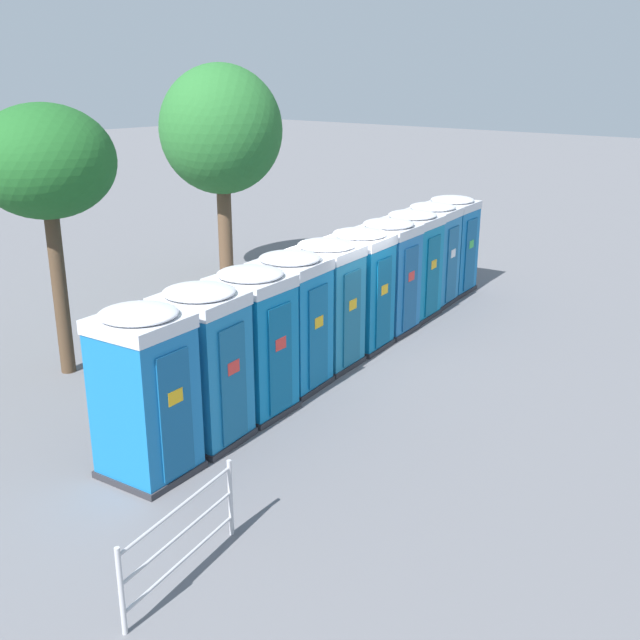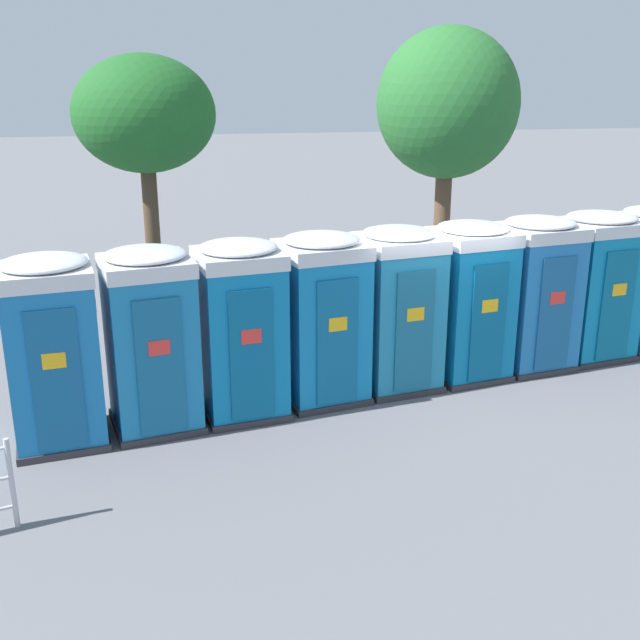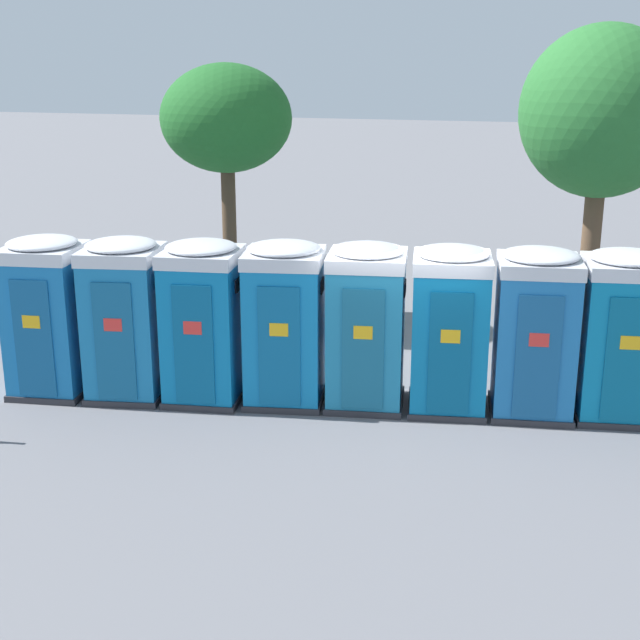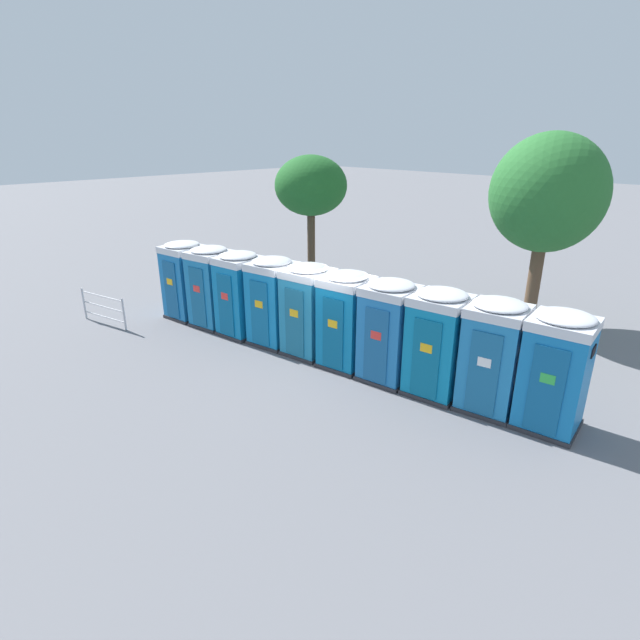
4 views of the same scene
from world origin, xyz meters
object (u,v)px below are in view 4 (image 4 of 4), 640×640
(portapotty_5, at_px, (346,320))
(portapotty_9, at_px, (555,371))
(portapotty_4, at_px, (308,310))
(event_barrier, at_px, (103,308))
(portapotty_8, at_px, (493,356))
(portapotty_2, at_px, (240,294))
(street_tree_1, at_px, (311,187))
(portapotty_6, at_px, (389,331))
(portapotty_0, at_px, (185,280))
(street_tree_0, at_px, (548,194))
(portapotty_7, at_px, (438,343))
(portapotty_3, at_px, (273,301))
(portapotty_1, at_px, (211,286))

(portapotty_5, relative_size, portapotty_9, 1.00)
(portapotty_4, distance_m, event_barrier, 6.99)
(portapotty_5, bearing_deg, event_barrier, -156.43)
(portapotty_8, xyz_separation_m, event_barrier, (-11.19, -3.89, -0.72))
(portapotty_2, bearing_deg, event_barrier, -144.81)
(portapotty_4, xyz_separation_m, event_barrier, (-6.22, -3.10, -0.72))
(event_barrier, bearing_deg, street_tree_1, 68.57)
(portapotty_6, relative_size, event_barrier, 1.27)
(portapotty_0, relative_size, portapotty_8, 1.00)
(street_tree_0, height_order, street_tree_1, street_tree_0)
(portapotty_0, height_order, portapotty_7, same)
(portapotty_3, relative_size, portapotty_9, 1.00)
(portapotty_1, xyz_separation_m, portapotty_2, (1.25, 0.18, 0.00))
(portapotty_2, relative_size, portapotty_6, 1.00)
(portapotty_3, relative_size, street_tree_0, 0.43)
(portapotty_6, xyz_separation_m, street_tree_1, (-6.09, 3.25, 2.73))
(portapotty_2, xyz_separation_m, portapotty_7, (6.21, 1.01, -0.00))
(portapotty_0, relative_size, street_tree_0, 0.43)
(portapotty_1, relative_size, portapotty_6, 1.00)
(portapotty_9, relative_size, event_barrier, 1.27)
(portapotty_5, height_order, portapotty_7, same)
(portapotty_8, distance_m, event_barrier, 11.87)
(portapotty_9, distance_m, street_tree_1, 10.51)
(portapotty_7, xyz_separation_m, street_tree_1, (-7.33, 3.04, 2.73))
(portapotty_3, bearing_deg, event_barrier, -149.80)
(portapotty_3, height_order, portapotty_9, same)
(portapotty_7, distance_m, portapotty_8, 1.26)
(portapotty_2, xyz_separation_m, portapotty_6, (4.97, 0.79, -0.00))
(portapotty_3, distance_m, portapotty_6, 3.77)
(portapotty_5, bearing_deg, portapotty_7, 8.91)
(portapotty_1, height_order, portapotty_4, same)
(portapotty_2, relative_size, portapotty_8, 1.00)
(portapotty_4, height_order, street_tree_1, street_tree_1)
(event_barrier, bearing_deg, portapotty_6, 21.51)
(portapotty_4, bearing_deg, portapotty_7, 8.36)
(portapotty_4, xyz_separation_m, portapotty_7, (3.73, 0.55, -0.00))
(portapotty_0, height_order, portapotty_6, same)
(portapotty_0, relative_size, portapotty_7, 1.00)
(portapotty_3, xyz_separation_m, portapotty_6, (3.74, 0.54, -0.00))
(portapotty_0, height_order, portapotty_3, same)
(event_barrier, bearing_deg, portapotty_0, 61.00)
(portapotty_3, height_order, portapotty_4, same)
(portapotty_3, bearing_deg, portapotty_1, -170.04)
(portapotty_6, relative_size, portapotty_8, 1.00)
(portapotty_9, relative_size, street_tree_0, 0.43)
(portapotty_1, bearing_deg, portapotty_4, 9.72)
(portapotty_2, height_order, street_tree_0, street_tree_0)
(portapotty_8, distance_m, portapotty_9, 1.26)
(portapotty_2, distance_m, portapotty_9, 8.81)
(portapotty_0, xyz_separation_m, portapotty_1, (1.24, 0.19, -0.00))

